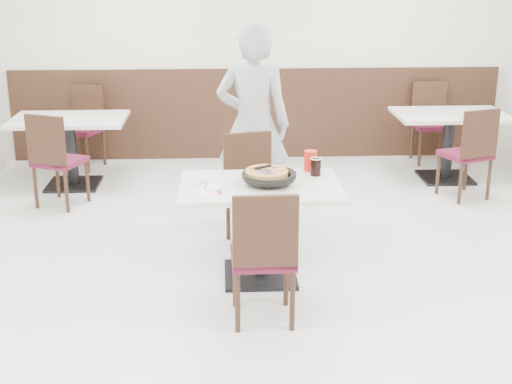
{
  "coord_description": "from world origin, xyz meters",
  "views": [
    {
      "loc": [
        -0.43,
        -5.06,
        2.35
      ],
      "look_at": [
        -0.19,
        -0.3,
        0.79
      ],
      "focal_mm": 50.0,
      "sensor_mm": 36.0,
      "label": 1
    }
  ],
  "objects_px": {
    "chair_far": "(254,192)",
    "diner_person": "(253,125)",
    "main_table": "(260,231)",
    "bg_chair_left_near": "(60,159)",
    "red_cup": "(310,161)",
    "bg_table_right": "(448,146)",
    "pizza": "(266,174)",
    "bg_chair_right_near": "(465,152)",
    "cola_glass": "(316,167)",
    "chair_near": "(263,254)",
    "pizza_pan": "(269,179)",
    "bg_table_left": "(71,152)",
    "bg_chair_right_far": "(432,124)",
    "side_plate": "(211,188)",
    "bg_chair_left_far": "(81,128)"
  },
  "relations": [
    {
      "from": "red_cup",
      "to": "bg_chair_left_far",
      "type": "distance_m",
      "value": 3.65
    },
    {
      "from": "pizza",
      "to": "diner_person",
      "type": "xyz_separation_m",
      "value": [
        -0.05,
        1.18,
        0.11
      ]
    },
    {
      "from": "side_plate",
      "to": "bg_chair_right_far",
      "type": "distance_m",
      "value": 4.18
    },
    {
      "from": "side_plate",
      "to": "bg_table_right",
      "type": "height_order",
      "value": "side_plate"
    },
    {
      "from": "bg_table_right",
      "to": "bg_chair_right_near",
      "type": "relative_size",
      "value": 1.26
    },
    {
      "from": "side_plate",
      "to": "bg_chair_left_far",
      "type": "distance_m",
      "value": 3.59
    },
    {
      "from": "diner_person",
      "to": "bg_chair_left_near",
      "type": "xyz_separation_m",
      "value": [
        -1.88,
        0.55,
        -0.44
      ]
    },
    {
      "from": "diner_person",
      "to": "bg_table_right",
      "type": "relative_size",
      "value": 1.53
    },
    {
      "from": "main_table",
      "to": "bg_chair_left_near",
      "type": "xyz_separation_m",
      "value": [
        -1.88,
        1.8,
        0.1
      ]
    },
    {
      "from": "side_plate",
      "to": "diner_person",
      "type": "relative_size",
      "value": 0.09
    },
    {
      "from": "main_table",
      "to": "chair_near",
      "type": "relative_size",
      "value": 1.26
    },
    {
      "from": "cola_glass",
      "to": "bg_chair_left_far",
      "type": "bearing_deg",
      "value": 128.93
    },
    {
      "from": "bg_chair_right_near",
      "to": "cola_glass",
      "type": "bearing_deg",
      "value": -157.87
    },
    {
      "from": "bg_table_right",
      "to": "bg_chair_right_near",
      "type": "xyz_separation_m",
      "value": [
        -0.02,
        -0.63,
        0.1
      ]
    },
    {
      "from": "chair_near",
      "to": "pizza",
      "type": "height_order",
      "value": "chair_near"
    },
    {
      "from": "chair_far",
      "to": "pizza_pan",
      "type": "height_order",
      "value": "chair_far"
    },
    {
      "from": "chair_near",
      "to": "bg_chair_left_far",
      "type": "xyz_separation_m",
      "value": [
        -1.9,
        3.81,
        0.0
      ]
    },
    {
      "from": "bg_table_right",
      "to": "bg_chair_right_far",
      "type": "relative_size",
      "value": 1.26
    },
    {
      "from": "bg_chair_left_far",
      "to": "bg_chair_right_far",
      "type": "distance_m",
      "value": 4.15
    },
    {
      "from": "pizza",
      "to": "bg_table_left",
      "type": "distance_m",
      "value": 3.09
    },
    {
      "from": "bg_chair_left_far",
      "to": "bg_chair_right_far",
      "type": "height_order",
      "value": "same"
    },
    {
      "from": "cola_glass",
      "to": "red_cup",
      "type": "bearing_deg",
      "value": 100.14
    },
    {
      "from": "main_table",
      "to": "bg_table_right",
      "type": "height_order",
      "value": "same"
    },
    {
      "from": "chair_far",
      "to": "bg_table_left",
      "type": "distance_m",
      "value": 2.59
    },
    {
      "from": "pizza_pan",
      "to": "red_cup",
      "type": "xyz_separation_m",
      "value": [
        0.35,
        0.35,
        0.04
      ]
    },
    {
      "from": "cola_glass",
      "to": "bg_chair_right_near",
      "type": "bearing_deg",
      "value": 42.9
    },
    {
      "from": "chair_far",
      "to": "diner_person",
      "type": "xyz_separation_m",
      "value": [
        0.02,
        0.6,
        0.44
      ]
    },
    {
      "from": "chair_far",
      "to": "red_cup",
      "type": "relative_size",
      "value": 5.94
    },
    {
      "from": "bg_table_left",
      "to": "bg_chair_right_far",
      "type": "relative_size",
      "value": 1.26
    },
    {
      "from": "side_plate",
      "to": "bg_chair_right_near",
      "type": "relative_size",
      "value": 0.18
    },
    {
      "from": "main_table",
      "to": "chair_near",
      "type": "height_order",
      "value": "chair_near"
    },
    {
      "from": "side_plate",
      "to": "bg_chair_left_near",
      "type": "distance_m",
      "value": 2.43
    },
    {
      "from": "pizza",
      "to": "red_cup",
      "type": "bearing_deg",
      "value": 37.85
    },
    {
      "from": "pizza",
      "to": "bg_table_left",
      "type": "relative_size",
      "value": 0.27
    },
    {
      "from": "bg_chair_left_far",
      "to": "red_cup",
      "type": "bearing_deg",
      "value": 152.77
    },
    {
      "from": "pizza",
      "to": "red_cup",
      "type": "relative_size",
      "value": 2.05
    },
    {
      "from": "red_cup",
      "to": "bg_table_left",
      "type": "height_order",
      "value": "red_cup"
    },
    {
      "from": "bg_table_left",
      "to": "pizza_pan",
      "type": "bearing_deg",
      "value": -50.97
    },
    {
      "from": "main_table",
      "to": "pizza",
      "type": "height_order",
      "value": "pizza"
    },
    {
      "from": "main_table",
      "to": "bg_chair_left_far",
      "type": "xyz_separation_m",
      "value": [
        -1.92,
        3.14,
        0.1
      ]
    },
    {
      "from": "pizza_pan",
      "to": "bg_chair_left_near",
      "type": "bearing_deg",
      "value": 137.44
    },
    {
      "from": "red_cup",
      "to": "bg_table_right",
      "type": "height_order",
      "value": "red_cup"
    },
    {
      "from": "chair_far",
      "to": "cola_glass",
      "type": "height_order",
      "value": "chair_far"
    },
    {
      "from": "chair_near",
      "to": "bg_table_left",
      "type": "height_order",
      "value": "chair_near"
    },
    {
      "from": "red_cup",
      "to": "bg_chair_right_far",
      "type": "distance_m",
      "value": 3.37
    },
    {
      "from": "side_plate",
      "to": "bg_chair_right_far",
      "type": "relative_size",
      "value": 0.18
    },
    {
      "from": "main_table",
      "to": "bg_table_left",
      "type": "relative_size",
      "value": 1.0
    },
    {
      "from": "bg_chair_left_far",
      "to": "bg_table_right",
      "type": "bearing_deg",
      "value": -166.37
    },
    {
      "from": "pizza",
      "to": "bg_chair_right_near",
      "type": "bearing_deg",
      "value": 39.63
    },
    {
      "from": "chair_near",
      "to": "pizza_pan",
      "type": "bearing_deg",
      "value": 81.56
    }
  ]
}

